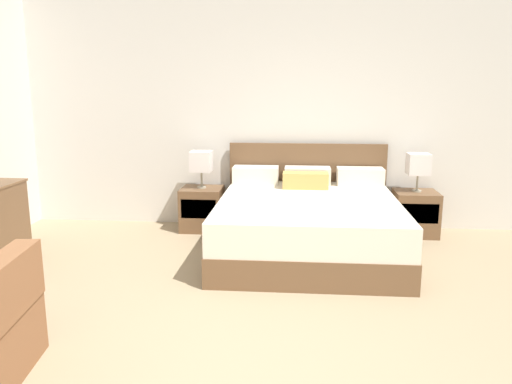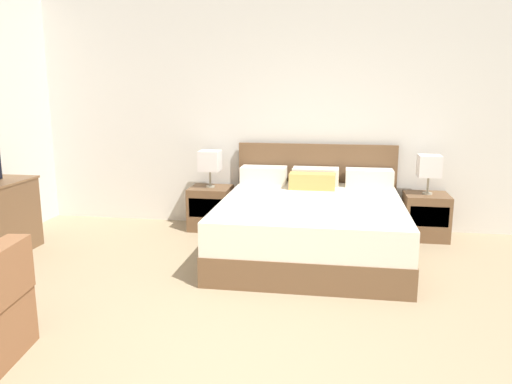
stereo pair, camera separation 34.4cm
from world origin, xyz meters
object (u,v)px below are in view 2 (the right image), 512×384
table_lamp_left (210,161)px  table_lamp_right (429,166)px  nightstand_right (426,216)px  bed (311,224)px  nightstand_left (211,208)px

table_lamp_left → table_lamp_right: (2.56, 0.00, 0.00)m
nightstand_right → table_lamp_right: size_ratio=1.16×
table_lamp_left → table_lamp_right: 2.56m
bed → table_lamp_left: size_ratio=4.73×
nightstand_left → table_lamp_right: 2.63m
nightstand_left → nightstand_right: size_ratio=1.00×
bed → nightstand_left: size_ratio=4.09×
nightstand_right → table_lamp_right: 0.58m
bed → table_lamp_left: (-1.28, 0.76, 0.52)m
nightstand_left → table_lamp_right: bearing=0.0°
table_lamp_left → bed: bearing=-30.6°
nightstand_right → table_lamp_left: size_ratio=1.16×
nightstand_left → table_lamp_left: size_ratio=1.16×
nightstand_right → bed: bearing=-149.5°
nightstand_left → bed: bearing=-30.5°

